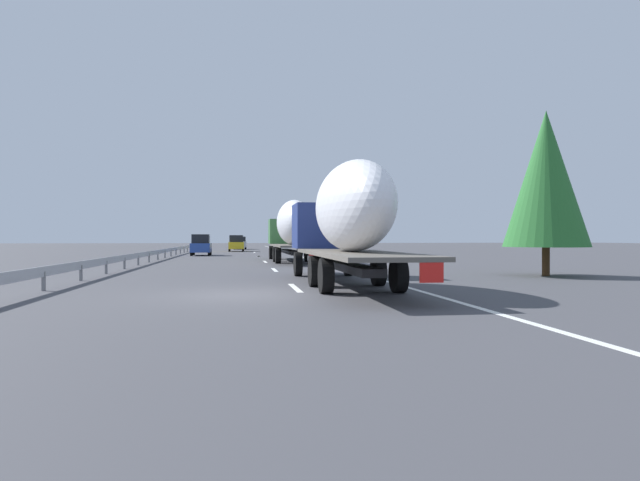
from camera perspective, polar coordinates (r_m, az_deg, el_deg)
ground_plane at (r=55.98m, az=-8.42°, el=-1.43°), size 260.00×260.00×0.00m
lane_stripe_0 at (r=18.13m, az=-2.58°, el=-4.91°), size 3.20×0.20×0.01m
lane_stripe_1 at (r=28.37m, az=-4.73°, el=-3.05°), size 3.20×0.20×0.01m
lane_stripe_2 at (r=38.28m, az=-5.70°, el=-2.20°), size 3.20×0.20×0.01m
lane_stripe_3 at (r=49.84m, az=-6.35°, el=-1.63°), size 3.20×0.20×0.01m
lane_stripe_4 at (r=50.14m, az=-6.36°, el=-1.62°), size 3.20×0.20×0.01m
lane_stripe_5 at (r=63.14m, az=-6.80°, el=-1.24°), size 3.20×0.20×0.01m
edge_line_right at (r=61.23m, az=-3.27°, el=-1.28°), size 110.00×0.20×0.01m
truck_lead at (r=37.92m, az=-2.95°, el=1.37°), size 14.04×2.55×4.15m
truck_trailing at (r=19.01m, az=2.61°, el=2.41°), size 14.31×2.55×4.10m
car_blue_sedan at (r=53.09m, az=-12.19°, el=-0.46°), size 4.05×1.81×1.99m
car_silver_hatch at (r=81.62m, az=-8.27°, el=-0.25°), size 4.38×1.83×1.86m
car_yellow_coupe at (r=68.66m, az=-8.66°, el=-0.30°), size 4.11×1.87×2.00m
road_sign at (r=62.92m, az=-2.32°, el=0.75°), size 0.10×0.90×3.17m
tree_0 at (r=68.25m, az=1.15°, el=2.36°), size 2.41×2.41×7.05m
tree_1 at (r=59.27m, az=4.54°, el=2.66°), size 2.74×2.74×6.91m
tree_2 at (r=79.75m, az=0.99°, el=1.86°), size 2.84×2.84×6.32m
tree_3 at (r=25.79m, az=22.33°, el=5.93°), size 3.61×3.61×7.14m
tree_4 at (r=61.86m, az=3.00°, el=1.86°), size 3.70×3.70×5.31m
tree_5 at (r=82.13m, az=0.57°, el=1.64°), size 2.43×2.43×5.76m
guardrail_median at (r=59.26m, az=-14.24°, el=-0.78°), size 94.00×0.10×0.76m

